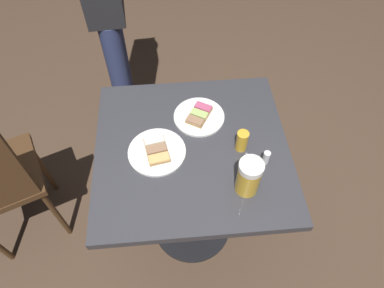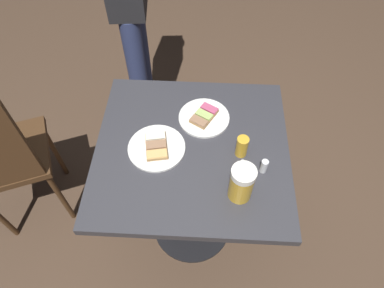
{
  "view_description": "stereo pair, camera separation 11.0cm",
  "coord_description": "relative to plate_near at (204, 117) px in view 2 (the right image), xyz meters",
  "views": [
    {
      "loc": [
        0.07,
        0.79,
        1.88
      ],
      "look_at": [
        0.0,
        0.0,
        0.8
      ],
      "focal_mm": 31.99,
      "sensor_mm": 36.0,
      "label": 1
    },
    {
      "loc": [
        -0.04,
        0.79,
        1.88
      ],
      "look_at": [
        0.0,
        0.0,
        0.8
      ],
      "focal_mm": 31.99,
      "sensor_mm": 36.0,
      "label": 2
    }
  ],
  "objects": [
    {
      "name": "beer_mug",
      "position": [
        -0.14,
        0.35,
        0.07
      ],
      "size": [
        0.09,
        0.14,
        0.16
      ],
      "color": "gold",
      "rests_on": "cafe_table"
    },
    {
      "name": "cafe_chair",
      "position": [
        0.93,
        0.11,
        -0.22
      ],
      "size": [
        0.5,
        0.5,
        0.98
      ],
      "rotation": [
        0.0,
        0.0,
        3.53
      ],
      "color": "#472D19",
      "rests_on": "ground_plane"
    },
    {
      "name": "ground_plane",
      "position": [
        0.04,
        0.15,
        -0.79
      ],
      "size": [
        6.0,
        6.0,
        0.0
      ],
      "primitive_type": "plane",
      "color": "#4C3828"
    },
    {
      "name": "cafe_table",
      "position": [
        0.04,
        0.15,
        -0.18
      ],
      "size": [
        0.77,
        0.74,
        0.78
      ],
      "color": "black",
      "rests_on": "ground_plane"
    },
    {
      "name": "beer_glass_small",
      "position": [
        -0.15,
        0.17,
        0.04
      ],
      "size": [
        0.05,
        0.05,
        0.09
      ],
      "primitive_type": "cylinder",
      "color": "gold",
      "rests_on": "cafe_table"
    },
    {
      "name": "plate_near",
      "position": [
        0.0,
        0.0,
        0.0
      ],
      "size": [
        0.21,
        0.21,
        0.03
      ],
      "color": "white",
      "rests_on": "cafe_table"
    },
    {
      "name": "plate_far",
      "position": [
        0.18,
        0.17,
        0.0
      ],
      "size": [
        0.23,
        0.23,
        0.03
      ],
      "color": "white",
      "rests_on": "cafe_table"
    },
    {
      "name": "salt_shaker",
      "position": [
        -0.23,
        0.25,
        0.02
      ],
      "size": [
        0.03,
        0.03,
        0.06
      ],
      "primitive_type": "cylinder",
      "color": "silver",
      "rests_on": "cafe_table"
    }
  ]
}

